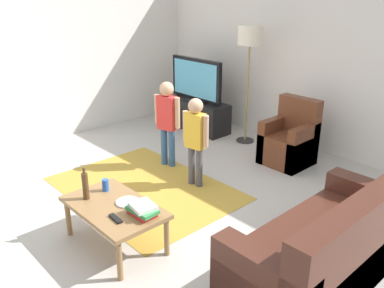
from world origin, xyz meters
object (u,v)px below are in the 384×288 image
object	(u,v)px
child_near_tv	(167,116)
coffee_table	(114,210)
tv_stand	(197,115)
child_center	(195,134)
floor_lamp	(250,42)
book_stack	(142,210)
couch	(331,250)
plate	(128,202)
soda_can	(105,185)
tv_remote	(116,218)
armchair	(290,142)
tv	(196,80)
bottle	(85,186)

from	to	relation	value
child_near_tv	coffee_table	size ratio (longest dim) A/B	1.16
tv_stand	child_center	xyz separation A→B (m)	(1.54, -1.48, 0.42)
floor_lamp	book_stack	world-z (taller)	floor_lamp
couch	plate	xyz separation A→B (m)	(-1.57, -0.90, 0.14)
floor_lamp	child_near_tv	xyz separation A→B (m)	(-0.11, -1.49, -0.85)
tv_stand	soda_can	world-z (taller)	soda_can
tv_remote	child_center	bearing A→B (deg)	116.95
armchair	soda_can	bearing A→B (deg)	-95.69
tv	armchair	world-z (taller)	tv
armchair	floor_lamp	size ratio (longest dim) A/B	0.51
tv_stand	plate	bearing A→B (deg)	-54.10
coffee_table	plate	distance (m)	0.14
tv_stand	armchair	world-z (taller)	armchair
couch	tv	bearing A→B (deg)	152.74
floor_lamp	child_center	bearing A→B (deg)	-70.32
book_stack	tv_remote	world-z (taller)	book_stack
child_near_tv	book_stack	size ratio (longest dim) A/B	4.01
child_center	bottle	bearing A→B (deg)	-85.38
child_center	plate	xyz separation A→B (m)	(0.45, -1.28, -0.23)
couch	bottle	world-z (taller)	couch
child_center	coffee_table	xyz separation A→B (m)	(0.40, -1.40, -0.29)
couch	floor_lamp	size ratio (longest dim) A/B	1.01
couch	tv_remote	xyz separation A→B (m)	(-1.40, -1.14, 0.14)
tv	soda_can	xyz separation A→B (m)	(1.64, -2.75, -0.37)
armchair	tv_remote	size ratio (longest dim) A/B	5.29
coffee_table	tv	bearing A→B (deg)	124.26
child_center	book_stack	bearing A→B (deg)	-61.17
tv	tv_remote	bearing A→B (deg)	-53.96
child_near_tv	soda_can	bearing A→B (deg)	-61.13
couch	coffee_table	distance (m)	1.91
floor_lamp	plate	world-z (taller)	floor_lamp
couch	child_near_tv	world-z (taller)	child_near_tv
plate	floor_lamp	bearing A→B (deg)	109.60
tv	soda_can	world-z (taller)	tv
couch	child_near_tv	xyz separation A→B (m)	(-2.71, 0.52, 0.41)
tv_stand	coffee_table	distance (m)	3.47
tv_remote	plate	size ratio (longest dim) A/B	0.77
couch	child_near_tv	distance (m)	2.79
bottle	tv_remote	xyz separation A→B (m)	(0.50, 0.00, -0.13)
child_near_tv	coffee_table	xyz separation A→B (m)	(1.09, -1.53, -0.33)
book_stack	soda_can	distance (m)	0.61
couch	child_center	distance (m)	2.09
couch	armchair	bearing A→B (deg)	132.16
child_center	coffee_table	distance (m)	1.49
tv_stand	tv	size ratio (longest dim) A/B	1.09
child_near_tv	plate	distance (m)	1.84
child_near_tv	bottle	distance (m)	1.85
child_center	plate	world-z (taller)	child_center
tv_stand	tv_remote	distance (m)	3.70
armchair	child_center	world-z (taller)	child_center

